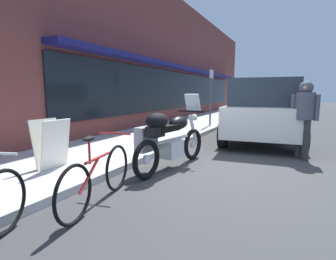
# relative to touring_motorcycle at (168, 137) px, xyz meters

# --- Properties ---
(ground_plane) EXTENTS (80.00, 80.00, 0.00)m
(ground_plane) POSITION_rel_touring_motorcycle_xyz_m (0.43, -0.76, -0.61)
(ground_plane) COLOR #3A3A3A
(storefront_building) EXTENTS (24.59, 0.90, 6.08)m
(storefront_building) POSITION_rel_touring_motorcycle_xyz_m (8.72, 3.56, 2.37)
(storefront_building) COLOR brown
(storefront_building) RESTS_ON ground_plane
(sidewalk_curb) EXTENTS (30.00, 2.76, 0.12)m
(sidewalk_curb) POSITION_rel_touring_motorcycle_xyz_m (9.43, 2.02, -0.55)
(sidewalk_curb) COLOR #B5B5B5
(sidewalk_curb) RESTS_ON ground_plane
(touring_motorcycle) EXTENTS (2.24, 0.85, 1.41)m
(touring_motorcycle) POSITION_rel_touring_motorcycle_xyz_m (0.00, 0.00, 0.00)
(touring_motorcycle) COLOR black
(touring_motorcycle) RESTS_ON ground_plane
(parked_bicycle) EXTENTS (1.71, 0.52, 0.93)m
(parked_bicycle) POSITION_rel_touring_motorcycle_xyz_m (-1.79, 0.10, -0.24)
(parked_bicycle) COLOR black
(parked_bicycle) RESTS_ON ground_plane
(parked_minivan) EXTENTS (4.64, 2.45, 1.79)m
(parked_minivan) POSITION_rel_touring_motorcycle_xyz_m (3.94, -1.23, 0.33)
(parked_minivan) COLOR silver
(parked_minivan) RESTS_ON ground_plane
(pedestrian_walking) EXTENTS (0.45, 0.55, 1.68)m
(pedestrian_walking) POSITION_rel_touring_motorcycle_xyz_m (1.97, -2.27, 0.45)
(pedestrian_walking) COLOR #2F2F2F
(pedestrian_walking) RESTS_ON ground_plane
(sandwich_board_sign) EXTENTS (0.55, 0.40, 0.86)m
(sandwich_board_sign) POSITION_rel_touring_motorcycle_xyz_m (-1.17, 1.70, -0.06)
(sandwich_board_sign) COLOR silver
(sandwich_board_sign) RESTS_ON sidewalk_curb
(parking_sign_pole) EXTENTS (0.44, 0.07, 2.25)m
(parking_sign_pole) POSITION_rel_touring_motorcycle_xyz_m (5.88, 1.00, 0.85)
(parking_sign_pole) COLOR #59595B
(parking_sign_pole) RESTS_ON sidewalk_curb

